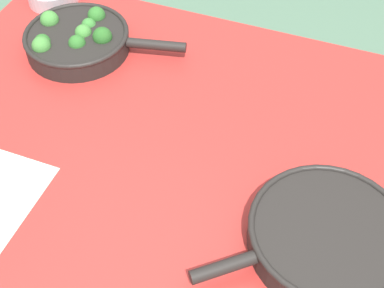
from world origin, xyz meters
name	(u,v)px	position (x,y,z in m)	size (l,w,h in m)	color
dining_table_red	(192,174)	(0.00, 0.00, 0.66)	(1.30, 0.90, 0.74)	#B72D28
skillet_broccoli	(78,39)	(-0.37, 0.21, 0.77)	(0.39, 0.25, 0.07)	black
skillet_eggs	(326,236)	(0.30, -0.12, 0.77)	(0.34, 0.31, 0.06)	black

